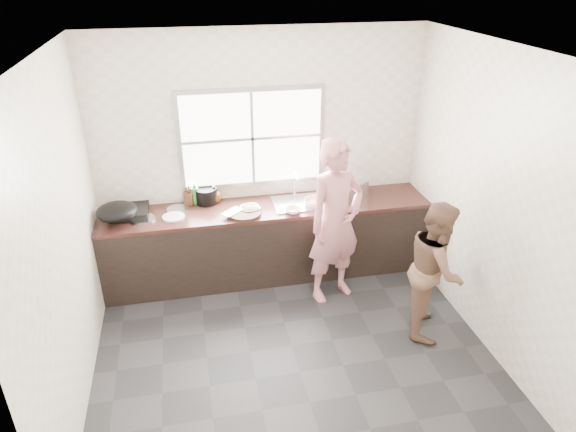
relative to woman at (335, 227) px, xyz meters
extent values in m
cube|color=#262628|center=(-0.61, -0.74, -0.83)|extent=(3.60, 3.20, 0.01)
cube|color=silver|center=(-0.61, -0.74, 1.88)|extent=(3.60, 3.20, 0.01)
cube|color=silver|center=(-0.61, 0.87, 0.53)|extent=(3.60, 0.01, 2.70)
cube|color=beige|center=(-2.42, -0.74, 0.53)|extent=(0.01, 3.20, 2.70)
cube|color=silver|center=(1.19, -0.74, 0.53)|extent=(0.01, 3.20, 2.70)
cube|color=silver|center=(-0.61, -2.34, 0.53)|extent=(3.60, 0.01, 2.70)
cube|color=black|center=(-0.61, 0.55, -0.41)|extent=(3.60, 0.62, 0.82)
cube|color=#341A15|center=(-0.61, 0.55, 0.02)|extent=(3.60, 0.64, 0.04)
cube|color=silver|center=(-0.26, 0.55, 0.04)|extent=(0.55, 0.45, 0.02)
cylinder|color=silver|center=(-0.26, 0.75, 0.19)|extent=(0.02, 0.02, 0.30)
cube|color=#9EA0A5|center=(-0.71, 0.85, 0.73)|extent=(1.60, 0.05, 1.10)
cube|color=white|center=(-0.71, 0.83, 0.73)|extent=(1.50, 0.01, 1.00)
imported|color=#D78188|center=(0.00, 0.00, 0.00)|extent=(0.70, 0.58, 1.65)
imported|color=brown|center=(0.77, -0.73, -0.14)|extent=(0.74, 0.81, 1.36)
cylinder|color=#301D12|center=(-0.88, 0.40, 0.06)|extent=(0.47, 0.47, 0.04)
cube|color=silver|center=(-1.01, 0.42, 0.08)|extent=(0.24, 0.24, 0.01)
imported|color=white|center=(-0.81, 0.48, 0.06)|extent=(0.25, 0.25, 0.05)
imported|color=silver|center=(-0.09, 0.46, 0.07)|extent=(0.24, 0.24, 0.06)
imported|color=white|center=(-0.37, 0.34, 0.07)|extent=(0.23, 0.23, 0.07)
cylinder|color=black|center=(-1.25, 0.78, 0.13)|extent=(0.26, 0.26, 0.18)
cylinder|color=silver|center=(-1.62, 0.49, 0.05)|extent=(0.27, 0.27, 0.02)
imported|color=#27772E|center=(-1.37, 0.78, 0.17)|extent=(0.11, 0.11, 0.27)
imported|color=#3D200F|center=(-1.44, 0.78, 0.14)|extent=(0.12, 0.12, 0.21)
imported|color=#472E11|center=(-1.16, 0.78, 0.13)|extent=(0.18, 0.18, 0.18)
cylinder|color=silver|center=(-1.30, 0.75, 0.09)|extent=(0.07, 0.07, 0.10)
cube|color=black|center=(-2.08, 0.68, 0.07)|extent=(0.41, 0.41, 0.06)
ellipsoid|color=black|center=(-2.17, 0.47, 0.18)|extent=(0.45, 0.45, 0.16)
cube|color=silver|center=(0.32, 0.59, 0.18)|extent=(0.44, 0.36, 0.28)
cylinder|color=#B7B9BE|center=(-1.94, 0.51, 0.04)|extent=(0.34, 0.34, 0.01)
cylinder|color=silver|center=(-1.57, 0.67, 0.04)|extent=(0.32, 0.32, 0.01)
camera|label=1|loc=(-1.43, -4.44, 2.48)|focal=32.00mm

